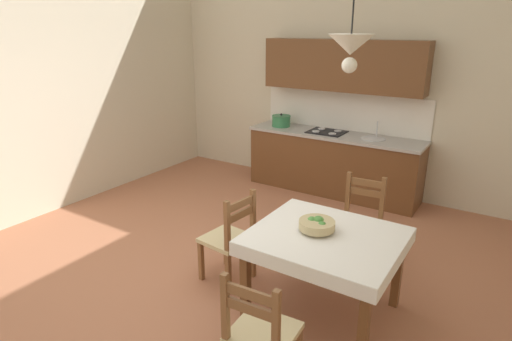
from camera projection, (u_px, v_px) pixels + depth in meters
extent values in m
cube|color=#AD6B4C|center=(211.00, 278.00, 4.31)|extent=(6.13, 6.73, 0.10)
cube|color=beige|center=(342.00, 44.00, 6.09)|extent=(6.13, 0.12, 4.26)
cube|color=beige|center=(19.00, 47.00, 5.05)|extent=(0.12, 6.73, 4.26)
cube|color=brown|center=(333.00, 164.00, 6.28)|extent=(2.52, 0.60, 0.86)
cube|color=#ADA8A3|center=(334.00, 135.00, 6.13)|extent=(2.55, 0.63, 0.04)
cube|color=white|center=(344.00, 111.00, 6.28)|extent=(2.52, 0.01, 0.55)
cube|color=brown|center=(342.00, 65.00, 5.93)|extent=(2.32, 0.34, 0.70)
cube|color=black|center=(324.00, 194.00, 6.19)|extent=(2.48, 0.02, 0.09)
cylinder|color=silver|center=(373.00, 139.00, 5.84)|extent=(0.34, 0.34, 0.02)
cylinder|color=silver|center=(377.00, 129.00, 5.92)|extent=(0.02, 0.02, 0.22)
cube|color=black|center=(327.00, 132.00, 6.19)|extent=(0.52, 0.42, 0.01)
cylinder|color=silver|center=(316.00, 131.00, 6.18)|extent=(0.11, 0.11, 0.01)
cylinder|color=silver|center=(332.00, 134.00, 6.04)|extent=(0.11, 0.11, 0.01)
cylinder|color=silver|center=(321.00, 129.00, 6.34)|extent=(0.11, 0.11, 0.01)
cylinder|color=silver|center=(338.00, 131.00, 6.20)|extent=(0.11, 0.11, 0.01)
cylinder|color=#337A4C|center=(281.00, 122.00, 6.54)|extent=(0.28, 0.28, 0.15)
cylinder|color=#337A4C|center=(281.00, 116.00, 6.52)|extent=(0.29, 0.29, 0.02)
sphere|color=black|center=(281.00, 114.00, 6.51)|extent=(0.04, 0.04, 0.04)
cube|color=brown|center=(326.00, 236.00, 3.48)|extent=(1.13, 0.99, 0.02)
cube|color=brown|center=(246.00, 282.00, 3.51)|extent=(0.07, 0.07, 0.73)
cube|color=brown|center=(364.00, 326.00, 3.00)|extent=(0.07, 0.07, 0.73)
cube|color=brown|center=(295.00, 240.00, 4.21)|extent=(0.07, 0.07, 0.73)
cube|color=brown|center=(398.00, 270.00, 3.69)|extent=(0.07, 0.07, 0.73)
cube|color=white|center=(326.00, 235.00, 3.48)|extent=(1.19, 1.05, 0.00)
cube|color=white|center=(296.00, 271.00, 3.08)|extent=(1.19, 0.01, 0.12)
cube|color=white|center=(349.00, 218.00, 3.92)|extent=(1.19, 0.01, 0.12)
cube|color=white|center=(264.00, 224.00, 3.80)|extent=(0.01, 1.05, 0.12)
cube|color=white|center=(399.00, 262.00, 3.19)|extent=(0.01, 1.05, 0.12)
cube|color=#D1BC89|center=(263.00, 333.00, 2.83)|extent=(0.45, 0.45, 0.04)
cube|color=brown|center=(253.00, 335.00, 3.14)|extent=(0.05, 0.05, 0.41)
cube|color=brown|center=(226.00, 336.00, 2.76)|extent=(0.05, 0.05, 0.93)
cube|color=brown|center=(250.00, 294.00, 2.55)|extent=(0.32, 0.04, 0.07)
cube|color=brown|center=(250.00, 309.00, 2.59)|extent=(0.32, 0.04, 0.07)
cube|color=#D1BC89|center=(227.00, 239.00, 4.08)|extent=(0.46, 0.46, 0.04)
cube|color=brown|center=(201.00, 261.00, 4.13)|extent=(0.05, 0.05, 0.41)
cube|color=brown|center=(226.00, 247.00, 4.40)|extent=(0.05, 0.05, 0.41)
cube|color=brown|center=(228.00, 249.00, 3.83)|extent=(0.05, 0.05, 0.93)
cube|color=brown|center=(253.00, 234.00, 4.10)|extent=(0.05, 0.05, 0.93)
cube|color=brown|center=(240.00, 204.00, 3.84)|extent=(0.06, 0.32, 0.07)
cube|color=brown|center=(240.00, 215.00, 3.88)|extent=(0.06, 0.32, 0.07)
cube|color=#D1BC89|center=(358.00, 226.00, 4.35)|extent=(0.45, 0.45, 0.04)
cube|color=brown|center=(369.00, 258.00, 4.19)|extent=(0.05, 0.05, 0.41)
cube|color=brown|center=(334.00, 249.00, 4.35)|extent=(0.05, 0.05, 0.41)
cube|color=brown|center=(380.00, 220.00, 4.40)|extent=(0.05, 0.05, 0.93)
cube|color=brown|center=(347.00, 213.00, 4.57)|extent=(0.05, 0.05, 0.93)
cube|color=brown|center=(366.00, 183.00, 4.36)|extent=(0.32, 0.05, 0.07)
cube|color=brown|center=(365.00, 192.00, 4.40)|extent=(0.32, 0.05, 0.07)
cylinder|color=tan|center=(317.00, 230.00, 3.53)|extent=(0.17, 0.17, 0.02)
cylinder|color=tan|center=(317.00, 225.00, 3.51)|extent=(0.30, 0.30, 0.07)
sphere|color=#4C8E3D|center=(312.00, 222.00, 3.54)|extent=(0.09, 0.09, 0.09)
sphere|color=#4C8E3D|center=(322.00, 226.00, 3.47)|extent=(0.08, 0.08, 0.08)
sphere|color=#4C8E3D|center=(318.00, 222.00, 3.53)|extent=(0.10, 0.10, 0.10)
cone|color=silver|center=(351.00, 45.00, 2.93)|extent=(0.32, 0.32, 0.14)
sphere|color=white|center=(349.00, 65.00, 2.98)|extent=(0.11, 0.11, 0.11)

